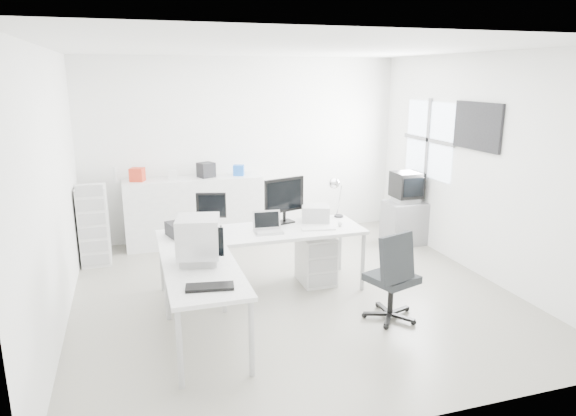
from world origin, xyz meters
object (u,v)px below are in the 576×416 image
object	(u,v)px
lcd_monitor_small	(211,211)
laptop	(268,224)
side_desk	(205,309)
crt_monitor	(198,241)
office_chair	(392,274)
laser_printer	(316,213)
inkjet_printer	(188,228)
lcd_monitor_large	(284,200)
filing_cabinet	(94,225)
sideboard	(195,211)
main_desk	(262,261)
drawer_pedestal	(316,259)
tv_cabinet	(404,223)
crt_tv	(406,188)

from	to	relation	value
lcd_monitor_small	laptop	world-z (taller)	lcd_monitor_small
side_desk	crt_monitor	bearing A→B (deg)	90.00
office_chair	side_desk	bearing A→B (deg)	161.01
laser_printer	office_chair	world-z (taller)	office_chair
side_desk	lcd_monitor_small	xyz separation A→B (m)	(0.30, 1.35, 0.59)
side_desk	inkjet_printer	xyz separation A→B (m)	(0.00, 1.20, 0.45)
lcd_monitor_large	laser_printer	size ratio (longest dim) A/B	1.70
crt_monitor	side_desk	bearing A→B (deg)	-77.77
laptop	filing_cabinet	world-z (taller)	filing_cabinet
sideboard	lcd_monitor_small	bearing A→B (deg)	-90.39
main_desk	side_desk	size ratio (longest dim) A/B	1.71
crt_monitor	sideboard	xyz separation A→B (m)	(0.31, 2.90, -0.46)
inkjet_printer	lcd_monitor_large	distance (m)	1.23
laptop	lcd_monitor_large	bearing A→B (deg)	53.81
lcd_monitor_large	sideboard	bearing A→B (deg)	99.03
crt_monitor	office_chair	bearing A→B (deg)	4.26
lcd_monitor_small	sideboard	world-z (taller)	lcd_monitor_small
laptop	filing_cabinet	distance (m)	2.64
drawer_pedestal	office_chair	size ratio (longest dim) A/B	0.59
main_desk	filing_cabinet	size ratio (longest dim) A/B	2.22
main_desk	side_desk	distance (m)	1.39
main_desk	office_chair	size ratio (longest dim) A/B	2.38
drawer_pedestal	side_desk	bearing A→B (deg)	-143.43
side_desk	office_chair	size ratio (longest dim) A/B	1.39
office_chair	lcd_monitor_large	bearing A→B (deg)	100.70
drawer_pedestal	office_chair	bearing A→B (deg)	-70.72
inkjet_printer	laser_printer	world-z (taller)	laser_printer
crt_monitor	inkjet_printer	bearing A→B (deg)	102.23
side_desk	crt_monitor	world-z (taller)	crt_monitor
crt_monitor	filing_cabinet	world-z (taller)	crt_monitor
drawer_pedestal	laser_printer	size ratio (longest dim) A/B	1.76
tv_cabinet	filing_cabinet	distance (m)	4.53
side_desk	crt_tv	size ratio (longest dim) A/B	2.80
tv_cabinet	office_chair	bearing A→B (deg)	-122.69
main_desk	inkjet_printer	bearing A→B (deg)	173.29
laptop	sideboard	bearing A→B (deg)	109.74
main_desk	lcd_monitor_large	xyz separation A→B (m)	(0.35, 0.25, 0.66)
main_desk	crt_tv	bearing A→B (deg)	23.49
inkjet_printer	sideboard	size ratio (longest dim) A/B	0.21
side_desk	inkjet_printer	distance (m)	1.28
inkjet_printer	tv_cabinet	world-z (taller)	inkjet_printer
side_desk	lcd_monitor_large	distance (m)	1.92
laptop	side_desk	bearing A→B (deg)	-127.58
laptop	crt_monitor	bearing A→B (deg)	-135.78
filing_cabinet	drawer_pedestal	bearing A→B (deg)	-30.01
office_chair	tv_cabinet	distance (m)	2.65
crt_monitor	tv_cabinet	world-z (taller)	crt_monitor
crt_tv	crt_monitor	bearing A→B (deg)	-150.05
drawer_pedestal	lcd_monitor_small	distance (m)	1.43
side_desk	lcd_monitor_large	bearing A→B (deg)	48.37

